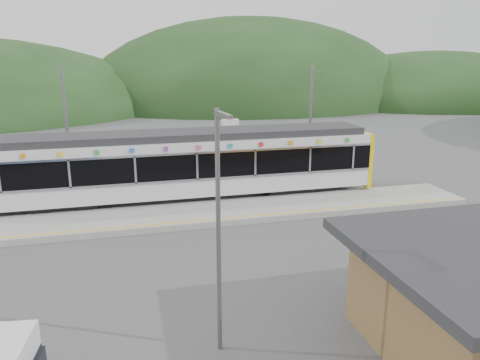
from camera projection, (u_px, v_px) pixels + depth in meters
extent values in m
plane|color=#4C4C4F|center=(231.00, 241.00, 19.69)|extent=(120.00, 120.00, 0.00)
ellipsoid|color=#1E3D19|center=(251.00, 103.00, 73.97)|extent=(52.00, 39.00, 26.00)
ellipsoid|color=#1E3D19|center=(434.00, 102.00, 75.30)|extent=(44.00, 33.00, 16.00)
cube|color=#9E9E99|center=(216.00, 213.00, 22.73)|extent=(26.00, 3.20, 0.30)
cube|color=yellow|center=(221.00, 219.00, 21.48)|extent=(26.00, 0.10, 0.01)
cube|color=black|center=(65.00, 204.00, 23.50)|extent=(3.20, 2.20, 0.56)
cube|color=black|center=(290.00, 188.00, 26.37)|extent=(3.20, 2.20, 0.56)
cube|color=silver|center=(184.00, 182.00, 24.74)|extent=(20.00, 2.90, 0.92)
cube|color=black|center=(183.00, 160.00, 24.43)|extent=(20.00, 2.96, 1.45)
cube|color=silver|center=(188.00, 180.00, 23.21)|extent=(20.00, 0.05, 0.10)
cube|color=silver|center=(187.00, 154.00, 22.85)|extent=(20.00, 0.05, 0.10)
cube|color=silver|center=(182.00, 143.00, 24.18)|extent=(20.00, 2.90, 0.45)
cube|color=#2D2D30|center=(182.00, 135.00, 24.07)|extent=(19.40, 2.50, 0.36)
cube|color=yellow|center=(358.00, 156.00, 26.94)|extent=(0.24, 2.92, 3.00)
cube|color=silver|center=(69.00, 174.00, 21.71)|extent=(0.10, 0.05, 1.35)
cube|color=silver|center=(135.00, 170.00, 22.43)|extent=(0.10, 0.05, 1.35)
cube|color=silver|center=(197.00, 166.00, 23.15)|extent=(0.10, 0.05, 1.35)
cube|color=silver|center=(255.00, 163.00, 23.87)|extent=(0.10, 0.05, 1.35)
cube|color=silver|center=(310.00, 160.00, 24.58)|extent=(0.10, 0.05, 1.35)
cube|color=silver|center=(353.00, 157.00, 25.18)|extent=(0.10, 0.05, 1.35)
cube|color=orange|center=(23.00, 156.00, 21.02)|extent=(0.22, 0.04, 0.22)
cube|color=yellow|center=(61.00, 154.00, 21.40)|extent=(0.22, 0.04, 0.22)
cube|color=green|center=(97.00, 152.00, 21.78)|extent=(0.22, 0.04, 0.22)
cube|color=blue|center=(132.00, 151.00, 22.16)|extent=(0.22, 0.04, 0.22)
cube|color=purple|center=(166.00, 149.00, 22.55)|extent=(0.22, 0.04, 0.22)
cube|color=#E54C8C|center=(199.00, 147.00, 22.93)|extent=(0.22, 0.04, 0.22)
cube|color=#19A5A5|center=(230.00, 146.00, 23.31)|extent=(0.22, 0.04, 0.22)
cube|color=red|center=(261.00, 144.00, 23.70)|extent=(0.22, 0.04, 0.22)
cube|color=orange|center=(291.00, 143.00, 24.08)|extent=(0.22, 0.04, 0.22)
cube|color=yellow|center=(320.00, 141.00, 24.46)|extent=(0.22, 0.04, 0.22)
cube|color=green|center=(347.00, 140.00, 24.84)|extent=(0.22, 0.04, 0.22)
cylinder|color=slate|center=(68.00, 133.00, 25.13)|extent=(0.18, 0.18, 7.00)
cube|color=slate|center=(60.00, 75.00, 23.56)|extent=(0.08, 1.80, 0.08)
cylinder|color=slate|center=(310.00, 123.00, 28.47)|extent=(0.18, 0.18, 7.00)
cube|color=slate|center=(318.00, 72.00, 26.91)|extent=(0.08, 1.80, 0.08)
cylinder|color=slate|center=(218.00, 237.00, 11.73)|extent=(0.12, 0.12, 6.43)
cube|color=slate|center=(221.00, 115.00, 10.45)|extent=(0.22, 1.08, 0.12)
cube|color=silver|center=(226.00, 122.00, 10.03)|extent=(0.37, 0.21, 0.12)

